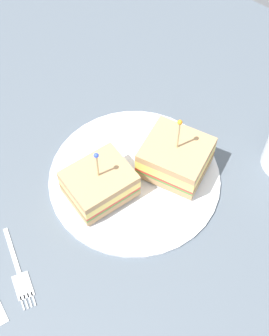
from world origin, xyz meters
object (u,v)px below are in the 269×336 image
object	(u,v)px
sandwich_half_front	(176,157)
fork	(20,276)
plate	(134,177)
sandwich_half_back	(99,184)

from	to	relation	value
sandwich_half_front	fork	size ratio (longest dim) A/B	0.98
plate	sandwich_half_back	xyz separation A→B (cm)	(2.10, 5.36, 2.78)
plate	fork	size ratio (longest dim) A/B	2.26
plate	sandwich_half_back	size ratio (longest dim) A/B	2.39
sandwich_half_back	fork	world-z (taller)	sandwich_half_back
sandwich_half_back	sandwich_half_front	bearing A→B (deg)	-119.79
plate	fork	xyz separation A→B (cm)	(2.26, 21.57, -0.30)
plate	sandwich_half_front	size ratio (longest dim) A/B	2.30
plate	sandwich_half_front	bearing A→B (deg)	-127.54
plate	sandwich_half_back	bearing A→B (deg)	68.56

